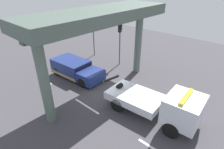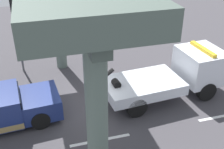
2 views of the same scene
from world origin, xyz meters
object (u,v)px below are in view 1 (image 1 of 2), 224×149
at_px(towed_van_green, 75,69).
at_px(traffic_cone_orange, 125,84).
at_px(traffic_light_far, 120,35).
at_px(traffic_light_near, 93,30).
at_px(tow_truck_white, 161,104).

distance_m(towed_van_green, traffic_cone_orange, 5.02).
bearing_deg(traffic_light_far, towed_van_green, -104.38).
distance_m(traffic_light_far, traffic_cone_orange, 5.63).
distance_m(traffic_light_near, traffic_light_far, 4.00).
bearing_deg(traffic_cone_orange, tow_truck_white, -20.45).
relative_size(towed_van_green, traffic_light_far, 1.20).
bearing_deg(traffic_light_near, traffic_light_far, 0.00).
xyz_separation_m(traffic_light_far, traffic_cone_orange, (3.45, -3.34, -2.95)).
bearing_deg(traffic_cone_orange, traffic_light_far, 135.98).
relative_size(tow_truck_white, traffic_cone_orange, 11.99).
distance_m(tow_truck_white, traffic_cone_orange, 4.56).
bearing_deg(traffic_cone_orange, towed_van_green, -161.03).
xyz_separation_m(tow_truck_white, traffic_light_far, (-7.64, 4.90, 2.03)).
relative_size(traffic_light_near, traffic_cone_orange, 6.82).
relative_size(towed_van_green, traffic_cone_orange, 8.74).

